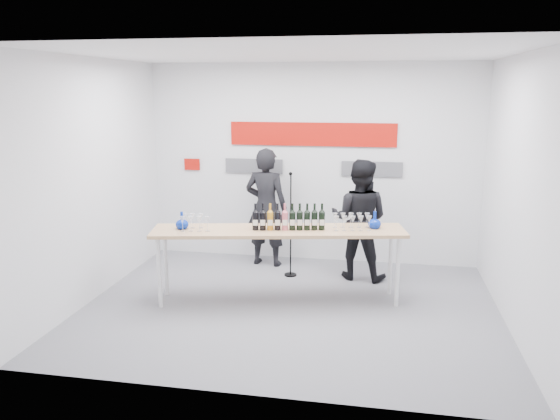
{
  "coord_description": "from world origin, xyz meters",
  "views": [
    {
      "loc": [
        1.02,
        -6.18,
        2.62
      ],
      "look_at": [
        -0.18,
        0.29,
        1.15
      ],
      "focal_mm": 35.0,
      "sensor_mm": 36.0,
      "label": 1
    }
  ],
  "objects": [
    {
      "name": "signage",
      "position": [
        -0.06,
        1.97,
        1.81
      ],
      "size": [
        3.38,
        0.02,
        0.79
      ],
      "color": "#B10F07",
      "rests_on": "back_wall"
    },
    {
      "name": "back_wall",
      "position": [
        0.0,
        2.0,
        1.5
      ],
      "size": [
        5.0,
        0.04,
        3.0
      ],
      "primitive_type": "cube",
      "color": "silver",
      "rests_on": "ground"
    },
    {
      "name": "glasses_left",
      "position": [
        -1.19,
        -0.02,
        1.02
      ],
      "size": [
        0.39,
        0.26,
        0.18
      ],
      "color": "silver",
      "rests_on": "tasting_table"
    },
    {
      "name": "wine_bottles",
      "position": [
        -0.05,
        0.19,
        1.09
      ],
      "size": [
        0.88,
        0.24,
        0.33
      ],
      "rotation": [
        0.0,
        0.0,
        0.19
      ],
      "color": "black",
      "rests_on": "tasting_table"
    },
    {
      "name": "mic_stand",
      "position": [
        -0.18,
        1.15,
        0.46
      ],
      "size": [
        0.17,
        0.17,
        1.5
      ],
      "rotation": [
        0.0,
        0.0,
        -0.28
      ],
      "color": "black",
      "rests_on": "ground"
    },
    {
      "name": "presenter_left",
      "position": [
        -0.63,
        1.6,
        0.89
      ],
      "size": [
        0.7,
        0.51,
        1.77
      ],
      "primitive_type": "imported",
      "rotation": [
        0.0,
        0.0,
        3.0
      ],
      "color": "black",
      "rests_on": "ground"
    },
    {
      "name": "decanter_left",
      "position": [
        -1.35,
        0.0,
        1.04
      ],
      "size": [
        0.16,
        0.16,
        0.21
      ],
      "primitive_type": null,
      "color": "#082595",
      "rests_on": "tasting_table"
    },
    {
      "name": "glasses_right",
      "position": [
        0.7,
        0.37,
        1.02
      ],
      "size": [
        0.49,
        0.3,
        0.18
      ],
      "color": "silver",
      "rests_on": "tasting_table"
    },
    {
      "name": "decanter_right",
      "position": [
        0.98,
        0.46,
        1.04
      ],
      "size": [
        0.16,
        0.16,
        0.21
      ],
      "primitive_type": null,
      "color": "#082595",
      "rests_on": "tasting_table"
    },
    {
      "name": "tasting_table",
      "position": [
        -0.18,
        0.19,
        0.86
      ],
      "size": [
        3.16,
        1.21,
        0.93
      ],
      "rotation": [
        0.0,
        0.0,
        0.19
      ],
      "color": "tan",
      "rests_on": "ground"
    },
    {
      "name": "ground",
      "position": [
        0.0,
        0.0,
        0.0
      ],
      "size": [
        5.0,
        5.0,
        0.0
      ],
      "primitive_type": "plane",
      "color": "slate",
      "rests_on": "ground"
    },
    {
      "name": "presenter_right",
      "position": [
        0.76,
        1.25,
        0.84
      ],
      "size": [
        0.92,
        0.78,
        1.68
      ],
      "primitive_type": "imported",
      "rotation": [
        0.0,
        0.0,
        2.96
      ],
      "color": "black",
      "rests_on": "ground"
    }
  ]
}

